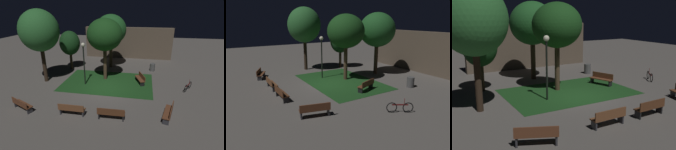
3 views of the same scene
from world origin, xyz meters
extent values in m
plane|color=#56514C|center=(0.00, 0.00, 0.00)|extent=(60.00, 60.00, 0.00)
cube|color=#194219|center=(-0.10, 1.39, 0.01)|extent=(8.57, 5.72, 0.01)
cube|color=brown|center=(-1.35, -4.48, 0.45)|extent=(1.81, 0.50, 0.06)
cube|color=brown|center=(-1.35, -4.69, 0.68)|extent=(1.80, 0.08, 0.40)
cube|color=#2D2D33|center=(-2.15, -4.49, 0.21)|extent=(0.08, 0.38, 0.42)
cube|color=#2D2D33|center=(-0.55, -4.47, 0.21)|extent=(0.08, 0.38, 0.42)
cube|color=#512D19|center=(1.35, -4.48, 0.45)|extent=(1.81, 0.53, 0.06)
cube|color=#512D19|center=(1.36, -4.69, 0.68)|extent=(1.80, 0.11, 0.40)
cube|color=black|center=(0.55, -4.50, 0.21)|extent=(0.09, 0.39, 0.42)
cube|color=black|center=(2.15, -4.46, 0.21)|extent=(0.09, 0.39, 0.42)
cube|color=brown|center=(2.97, 1.77, 0.45)|extent=(1.07, 1.86, 0.06)
cube|color=brown|center=(3.17, 1.84, 0.68)|extent=(0.67, 1.71, 0.40)
cube|color=black|center=(3.24, 1.02, 0.21)|extent=(0.39, 0.21, 0.42)
cube|color=black|center=(2.70, 2.52, 0.21)|extent=(0.39, 0.21, 0.42)
cube|color=brown|center=(-5.05, -4.55, 0.45)|extent=(1.84, 1.15, 0.06)
cube|color=brown|center=(-5.14, -4.75, 0.68)|extent=(1.68, 0.77, 0.40)
cube|color=#2D2D33|center=(-5.79, -4.24, 0.21)|extent=(0.23, 0.38, 0.42)
cube|color=#2D2D33|center=(-4.32, -4.87, 0.21)|extent=(0.23, 0.38, 0.42)
cube|color=brown|center=(5.01, -3.67, 0.45)|extent=(0.90, 1.86, 0.06)
cube|color=brown|center=(5.21, -3.72, 0.68)|extent=(0.49, 1.76, 0.40)
cube|color=#2D2D33|center=(4.82, -4.44, 0.21)|extent=(0.39, 0.17, 0.42)
cube|color=#2D2D33|center=(5.20, -2.89, 0.21)|extent=(0.39, 0.17, 0.42)
cylinder|color=#2D2116|center=(-6.18, 0.55, 1.97)|extent=(0.37, 0.37, 3.94)
ellipsoid|color=#28662D|center=(-6.18, 0.55, 4.91)|extent=(3.53, 3.53, 3.75)
cylinder|color=#423021|center=(-0.69, 6.02, 1.75)|extent=(0.39, 0.39, 3.51)
ellipsoid|color=#1E5623|center=(-0.69, 6.02, 4.48)|extent=(3.55, 3.55, 3.39)
cylinder|color=#423021|center=(-0.53, 2.16, 1.77)|extent=(0.35, 0.35, 3.55)
ellipsoid|color=#194719|center=(-0.53, 2.16, 4.47)|extent=(3.36, 3.36, 3.03)
cylinder|color=#38281C|center=(-5.15, 4.48, 1.22)|extent=(0.30, 0.30, 2.45)
ellipsoid|color=#143816|center=(-5.15, 4.48, 3.08)|extent=(2.31, 2.31, 2.72)
cylinder|color=black|center=(-2.13, 0.51, 1.82)|extent=(0.12, 0.12, 3.65)
sphere|color=#F2EDCC|center=(-2.13, 0.51, 3.80)|extent=(0.36, 0.36, 0.36)
cylinder|color=#4C4C4C|center=(4.27, 5.49, 0.43)|extent=(0.59, 0.59, 0.87)
torus|color=black|center=(6.96, 0.55, 0.33)|extent=(0.40, 0.59, 0.66)
torus|color=black|center=(7.48, 1.40, 0.33)|extent=(0.40, 0.59, 0.66)
cube|color=maroon|center=(7.22, 0.97, 0.51)|extent=(0.55, 0.86, 0.08)
cylinder|color=maroon|center=(7.35, 1.19, 0.73)|extent=(0.03, 0.03, 0.40)
cube|color=brown|center=(0.89, 10.66, 2.14)|extent=(12.08, 0.80, 4.28)
camera|label=1|loc=(3.17, -13.91, 6.89)|focal=27.82mm
camera|label=2|loc=(15.09, -8.29, 5.52)|focal=33.08mm
camera|label=3|loc=(-8.96, -13.76, 5.21)|focal=42.81mm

